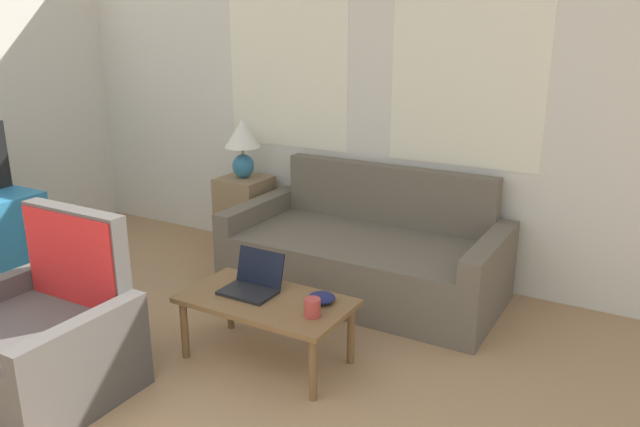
# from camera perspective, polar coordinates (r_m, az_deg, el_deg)

# --- Properties ---
(wall_back) EXTENTS (6.88, 0.06, 2.60)m
(wall_back) POSITION_cam_1_polar(r_m,az_deg,el_deg) (4.78, 5.59, 10.07)
(wall_back) COLOR silver
(wall_back) RESTS_ON ground_plane
(couch) EXTENTS (1.94, 0.95, 0.87)m
(couch) POSITION_cam_1_polar(r_m,az_deg,el_deg) (4.55, 4.32, -3.90)
(couch) COLOR #665B4C
(couch) RESTS_ON ground_plane
(armchair) EXTENTS (0.90, 0.77, 0.94)m
(armchair) POSITION_cam_1_polar(r_m,az_deg,el_deg) (3.66, -23.96, -10.76)
(armchair) COLOR #514C47
(armchair) RESTS_ON ground_plane
(side_table) EXTENTS (0.38, 0.38, 0.65)m
(side_table) POSITION_cam_1_polar(r_m,az_deg,el_deg) (5.28, -6.86, -0.16)
(side_table) COLOR #937551
(side_table) RESTS_ON ground_plane
(table_lamp) EXTENTS (0.29, 0.29, 0.48)m
(table_lamp) POSITION_cam_1_polar(r_m,az_deg,el_deg) (5.13, -7.11, 6.55)
(table_lamp) COLOR teal
(table_lamp) RESTS_ON side_table
(coffee_table) EXTENTS (0.97, 0.53, 0.39)m
(coffee_table) POSITION_cam_1_polar(r_m,az_deg,el_deg) (3.60, -4.93, -8.41)
(coffee_table) COLOR brown
(coffee_table) RESTS_ON ground_plane
(laptop) EXTENTS (0.31, 0.27, 0.22)m
(laptop) POSITION_cam_1_polar(r_m,az_deg,el_deg) (3.66, -6.18, -6.31)
(laptop) COLOR black
(laptop) RESTS_ON coffee_table
(cup_navy) EXTENTS (0.09, 0.09, 0.10)m
(cup_navy) POSITION_cam_1_polar(r_m,az_deg,el_deg) (3.34, -0.70, -8.60)
(cup_navy) COLOR #B23D38
(cup_navy) RESTS_ON coffee_table
(snack_bowl) EXTENTS (0.15, 0.15, 0.05)m
(snack_bowl) POSITION_cam_1_polar(r_m,az_deg,el_deg) (3.51, 0.14, -7.71)
(snack_bowl) COLOR #191E4C
(snack_bowl) RESTS_ON coffee_table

